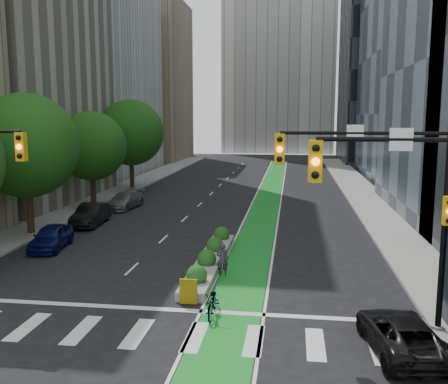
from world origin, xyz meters
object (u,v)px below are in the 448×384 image
(parked_car_left_near, at_px, (51,237))
(parked_car_left_mid, at_px, (91,215))
(cyclist, at_px, (222,259))
(bicycle, at_px, (213,302))
(parked_car_left_far, at_px, (125,200))
(parked_car_right, at_px, (401,333))
(median_planter, at_px, (210,258))

(parked_car_left_near, relative_size, parked_car_left_mid, 0.90)
(cyclist, bearing_deg, bicycle, 81.90)
(parked_car_left_far, bearing_deg, parked_car_left_mid, -85.14)
(cyclist, distance_m, parked_car_right, 9.51)
(parked_car_left_mid, bearing_deg, cyclist, -45.44)
(parked_car_left_mid, bearing_deg, median_planter, -43.19)
(parked_car_left_near, distance_m, parked_car_right, 19.60)
(parked_car_left_far, bearing_deg, cyclist, -50.46)
(bicycle, height_order, parked_car_right, parked_car_right)
(median_planter, bearing_deg, parked_car_left_near, 168.20)
(median_planter, xyz_separation_m, parked_car_left_mid, (-9.56, 8.07, 0.36))
(cyclist, xyz_separation_m, parked_car_left_far, (-10.15, 15.77, -0.10))
(parked_car_left_mid, height_order, parked_car_left_far, parked_car_left_mid)
(parked_car_left_near, relative_size, parked_car_right, 0.91)
(cyclist, relative_size, parked_car_left_mid, 0.34)
(parked_car_left_far, bearing_deg, bicycle, -56.21)
(parked_car_left_mid, distance_m, parked_car_right, 23.53)
(median_planter, relative_size, bicycle, 5.20)
(parked_car_left_mid, xyz_separation_m, parked_car_left_far, (0.21, 6.30, -0.07))
(cyclist, height_order, parked_car_left_far, cyclist)
(parked_car_left_far, xyz_separation_m, parked_car_right, (16.79, -22.58, -0.05))
(median_planter, xyz_separation_m, cyclist, (0.80, -1.40, 0.39))
(parked_car_left_mid, relative_size, parked_car_right, 1.01)
(parked_car_left_mid, xyz_separation_m, parked_car_right, (17.00, -16.27, -0.12))
(parked_car_left_mid, bearing_deg, parked_car_left_near, -90.88)
(bicycle, distance_m, parked_car_left_mid, 17.74)
(bicycle, distance_m, parked_car_left_near, 13.18)
(median_planter, bearing_deg, cyclist, -60.20)
(median_planter, height_order, parked_car_right, parked_car_right)
(bicycle, bearing_deg, parked_car_left_mid, 124.91)
(median_planter, bearing_deg, parked_car_right, -47.80)
(median_planter, relative_size, cyclist, 6.73)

